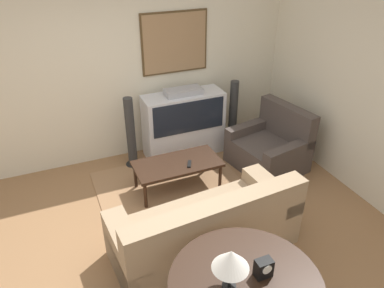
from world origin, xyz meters
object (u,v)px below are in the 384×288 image
object	(u,v)px
armchair	(270,148)
table_lamp	(231,260)
mantel_clock	(264,268)
console_table	(246,288)
speaker_tower_left	(131,135)
couch	(206,230)
tv	(184,124)
coffee_table	(177,165)
speaker_tower_right	(233,115)

from	to	relation	value
armchair	table_lamp	world-z (taller)	table_lamp
mantel_clock	console_table	bearing A→B (deg)	-177.18
speaker_tower_left	console_table	bearing A→B (deg)	-88.01
couch	armchair	distance (m)	2.02
tv	couch	xyz separation A→B (m)	(-0.56, -2.06, -0.21)
tv	console_table	bearing A→B (deg)	-103.14
console_table	table_lamp	xyz separation A→B (m)	(-0.15, 0.01, 0.35)
tv	speaker_tower_left	distance (m)	0.84
couch	speaker_tower_left	xyz separation A→B (m)	(-0.28, 2.02, 0.21)
tv	table_lamp	bearing A→B (deg)	-105.69
armchair	coffee_table	world-z (taller)	armchair
mantel_clock	speaker_tower_right	xyz separation A→B (m)	(1.42, 3.09, -0.31)
couch	speaker_tower_left	world-z (taller)	speaker_tower_left
console_table	tv	bearing A→B (deg)	76.86
couch	coffee_table	size ratio (longest dim) A/B	1.79
console_table	speaker_tower_right	size ratio (longest dim) A/B	1.11
mantel_clock	coffee_table	bearing A→B (deg)	86.33
couch	table_lamp	xyz separation A→B (m)	(-0.32, -1.07, 0.74)
tv	armchair	size ratio (longest dim) A/B	1.09
armchair	speaker_tower_right	size ratio (longest dim) A/B	1.03
tv	coffee_table	bearing A→B (deg)	-116.96
console_table	table_lamp	world-z (taller)	table_lamp
armchair	table_lamp	size ratio (longest dim) A/B	2.95
speaker_tower_left	table_lamp	bearing A→B (deg)	-90.71
speaker_tower_right	console_table	bearing A→B (deg)	-116.90
armchair	console_table	distance (m)	2.94
couch	speaker_tower_left	bearing A→B (deg)	-86.40
console_table	couch	bearing A→B (deg)	81.03
mantel_clock	speaker_tower_right	world-z (taller)	speaker_tower_right
mantel_clock	speaker_tower_left	world-z (taller)	speaker_tower_left
speaker_tower_left	coffee_table	bearing A→B (deg)	-63.39
speaker_tower_right	table_lamp	bearing A→B (deg)	-119.07
coffee_table	speaker_tower_left	xyz separation A→B (m)	(-0.41, 0.81, 0.14)
armchair	table_lamp	distance (m)	3.09
couch	speaker_tower_right	distance (m)	2.47
couch	table_lamp	world-z (taller)	table_lamp
armchair	coffee_table	size ratio (longest dim) A/B	0.98
couch	speaker_tower_left	distance (m)	2.05
tv	console_table	world-z (taller)	tv
table_lamp	mantel_clock	xyz separation A→B (m)	(0.30, -0.00, -0.21)
tv	coffee_table	distance (m)	0.96
coffee_table	table_lamp	xyz separation A→B (m)	(-0.45, -2.28, 0.67)
couch	console_table	bearing A→B (deg)	76.80
coffee_table	speaker_tower_right	distance (m)	1.52
armchair	coffee_table	xyz separation A→B (m)	(-1.48, -0.01, 0.09)
mantel_clock	table_lamp	bearing A→B (deg)	179.82
couch	speaker_tower_right	size ratio (longest dim) A/B	1.88
tv	console_table	size ratio (longest dim) A/B	1.01
speaker_tower_left	mantel_clock	bearing A→B (deg)	-85.16
couch	console_table	distance (m)	1.16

